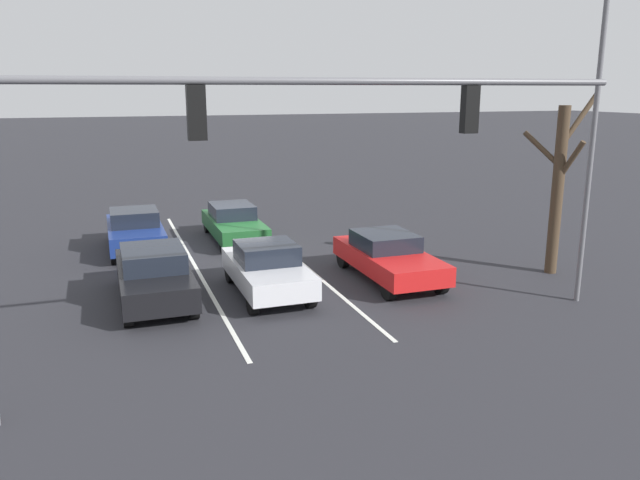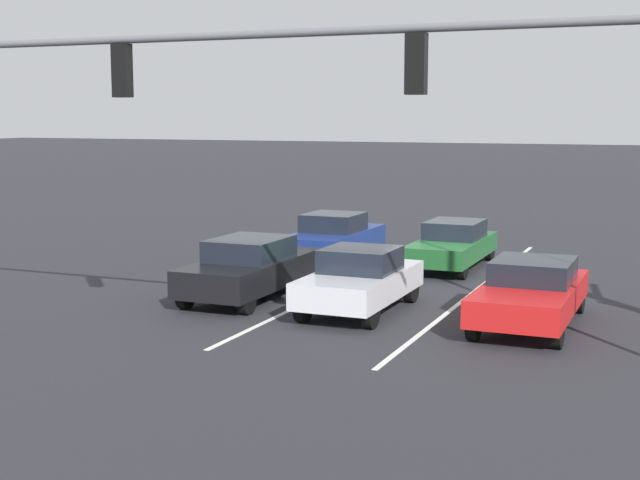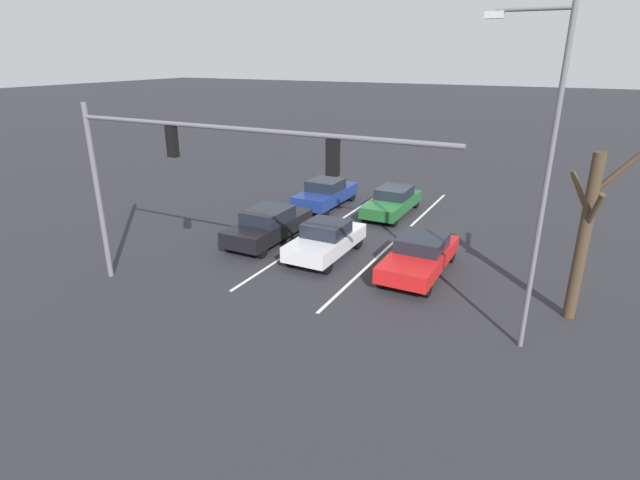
{
  "view_description": "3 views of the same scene",
  "coord_description": "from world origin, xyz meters",
  "px_view_note": "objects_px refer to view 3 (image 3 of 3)",
  "views": [
    {
      "loc": [
        4.41,
        22.35,
        5.72
      ],
      "look_at": [
        -0.74,
        7.7,
        1.95
      ],
      "focal_mm": 35.0,
      "sensor_mm": 36.0,
      "label": 1
    },
    {
      "loc": [
        -6.84,
        24.81,
        4.52
      ],
      "look_at": [
        0.46,
        7.53,
        1.89
      ],
      "focal_mm": 50.0,
      "sensor_mm": 36.0,
      "label": 2
    },
    {
      "loc": [
        -8.36,
        22.78,
        7.84
      ],
      "look_at": [
        -0.67,
        7.96,
        1.6
      ],
      "focal_mm": 28.0,
      "sensor_mm": 36.0,
      "label": 3
    }
  ],
  "objects_px": {
    "car_silver_midlane_front": "(326,239)",
    "street_lamp_left_shoulder": "(540,169)",
    "bare_tree_near": "(586,232)",
    "car_navy_rightlane_second": "(326,193)",
    "car_red_leftlane_front": "(420,255)",
    "car_black_rightlane_front": "(268,225)",
    "car_darkgreen_midlane_second": "(392,201)",
    "traffic_signal_gantry": "(181,162)"
  },
  "relations": [
    {
      "from": "car_silver_midlane_front",
      "to": "street_lamp_left_shoulder",
      "type": "xyz_separation_m",
      "value": [
        -7.76,
        3.41,
        4.37
      ]
    },
    {
      "from": "bare_tree_near",
      "to": "car_silver_midlane_front",
      "type": "bearing_deg",
      "value": -5.57
    },
    {
      "from": "car_navy_rightlane_second",
      "to": "bare_tree_near",
      "type": "xyz_separation_m",
      "value": [
        -12.4,
        7.31,
        2.11
      ]
    },
    {
      "from": "car_red_leftlane_front",
      "to": "car_silver_midlane_front",
      "type": "xyz_separation_m",
      "value": [
        3.87,
        0.19,
        0.02
      ]
    },
    {
      "from": "car_red_leftlane_front",
      "to": "bare_tree_near",
      "type": "distance_m",
      "value": 5.79
    },
    {
      "from": "car_black_rightlane_front",
      "to": "bare_tree_near",
      "type": "xyz_separation_m",
      "value": [
        -12.24,
        1.37,
        2.11
      ]
    },
    {
      "from": "car_navy_rightlane_second",
      "to": "bare_tree_near",
      "type": "bearing_deg",
      "value": 149.47
    },
    {
      "from": "car_silver_midlane_front",
      "to": "car_darkgreen_midlane_second",
      "type": "xyz_separation_m",
      "value": [
        -0.43,
        -6.79,
        -0.06
      ]
    },
    {
      "from": "car_navy_rightlane_second",
      "to": "traffic_signal_gantry",
      "type": "relative_size",
      "value": 0.36
    },
    {
      "from": "car_navy_rightlane_second",
      "to": "car_darkgreen_midlane_second",
      "type": "relative_size",
      "value": 0.98
    },
    {
      "from": "car_red_leftlane_front",
      "to": "street_lamp_left_shoulder",
      "type": "height_order",
      "value": "street_lamp_left_shoulder"
    },
    {
      "from": "car_black_rightlane_front",
      "to": "car_darkgreen_midlane_second",
      "type": "relative_size",
      "value": 1.02
    },
    {
      "from": "car_navy_rightlane_second",
      "to": "street_lamp_left_shoulder",
      "type": "xyz_separation_m",
      "value": [
        -11.02,
        9.83,
        4.37
      ]
    },
    {
      "from": "car_navy_rightlane_second",
      "to": "car_red_leftlane_front",
      "type": "bearing_deg",
      "value": 138.84
    },
    {
      "from": "car_silver_midlane_front",
      "to": "traffic_signal_gantry",
      "type": "relative_size",
      "value": 0.33
    },
    {
      "from": "traffic_signal_gantry",
      "to": "car_darkgreen_midlane_second",
      "type": "bearing_deg",
      "value": -102.75
    },
    {
      "from": "car_silver_midlane_front",
      "to": "street_lamp_left_shoulder",
      "type": "height_order",
      "value": "street_lamp_left_shoulder"
    },
    {
      "from": "car_red_leftlane_front",
      "to": "car_silver_midlane_front",
      "type": "relative_size",
      "value": 1.12
    },
    {
      "from": "car_navy_rightlane_second",
      "to": "car_darkgreen_midlane_second",
      "type": "bearing_deg",
      "value": -174.27
    },
    {
      "from": "car_silver_midlane_front",
      "to": "street_lamp_left_shoulder",
      "type": "distance_m",
      "value": 9.54
    },
    {
      "from": "car_black_rightlane_front",
      "to": "bare_tree_near",
      "type": "height_order",
      "value": "bare_tree_near"
    },
    {
      "from": "car_black_rightlane_front",
      "to": "car_red_leftlane_front",
      "type": "bearing_deg",
      "value": 177.64
    },
    {
      "from": "car_black_rightlane_front",
      "to": "traffic_signal_gantry",
      "type": "xyz_separation_m",
      "value": [
        -0.76,
        5.88,
        3.95
      ]
    },
    {
      "from": "car_red_leftlane_front",
      "to": "car_silver_midlane_front",
      "type": "distance_m",
      "value": 3.88
    },
    {
      "from": "car_black_rightlane_front",
      "to": "car_navy_rightlane_second",
      "type": "bearing_deg",
      "value": -88.4
    },
    {
      "from": "car_silver_midlane_front",
      "to": "car_navy_rightlane_second",
      "type": "relative_size",
      "value": 0.92
    },
    {
      "from": "car_silver_midlane_front",
      "to": "traffic_signal_gantry",
      "type": "bearing_deg",
      "value": 66.71
    },
    {
      "from": "street_lamp_left_shoulder",
      "to": "car_red_leftlane_front",
      "type": "bearing_deg",
      "value": -42.81
    },
    {
      "from": "car_black_rightlane_front",
      "to": "bare_tree_near",
      "type": "relative_size",
      "value": 0.83
    },
    {
      "from": "car_silver_midlane_front",
      "to": "bare_tree_near",
      "type": "bearing_deg",
      "value": 174.43
    },
    {
      "from": "car_darkgreen_midlane_second",
      "to": "street_lamp_left_shoulder",
      "type": "bearing_deg",
      "value": 125.68
    },
    {
      "from": "car_red_leftlane_front",
      "to": "bare_tree_near",
      "type": "height_order",
      "value": "bare_tree_near"
    },
    {
      "from": "car_red_leftlane_front",
      "to": "traffic_signal_gantry",
      "type": "distance_m",
      "value": 9.25
    },
    {
      "from": "traffic_signal_gantry",
      "to": "bare_tree_near",
      "type": "height_order",
      "value": "traffic_signal_gantry"
    },
    {
      "from": "car_black_rightlane_front",
      "to": "traffic_signal_gantry",
      "type": "height_order",
      "value": "traffic_signal_gantry"
    },
    {
      "from": "bare_tree_near",
      "to": "street_lamp_left_shoulder",
      "type": "bearing_deg",
      "value": 61.26
    },
    {
      "from": "car_red_leftlane_front",
      "to": "bare_tree_near",
      "type": "xyz_separation_m",
      "value": [
        -5.27,
        1.08,
        2.14
      ]
    },
    {
      "from": "car_red_leftlane_front",
      "to": "street_lamp_left_shoulder",
      "type": "xyz_separation_m",
      "value": [
        -3.89,
        3.6,
        4.39
      ]
    },
    {
      "from": "car_red_leftlane_front",
      "to": "traffic_signal_gantry",
      "type": "relative_size",
      "value": 0.37
    },
    {
      "from": "car_silver_midlane_front",
      "to": "car_navy_rightlane_second",
      "type": "height_order",
      "value": "car_navy_rightlane_second"
    },
    {
      "from": "car_red_leftlane_front",
      "to": "street_lamp_left_shoulder",
      "type": "relative_size",
      "value": 0.52
    },
    {
      "from": "car_black_rightlane_front",
      "to": "car_silver_midlane_front",
      "type": "bearing_deg",
      "value": 171.27
    }
  ]
}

